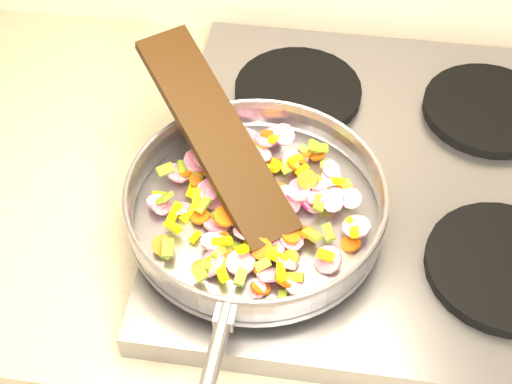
# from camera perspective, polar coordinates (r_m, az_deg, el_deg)

# --- Properties ---
(cooktop) EXTENTS (0.60, 0.60, 0.04)m
(cooktop) POSITION_cam_1_polar(r_m,az_deg,el_deg) (1.00, 10.43, 0.72)
(cooktop) COLOR #939399
(cooktop) RESTS_ON counter_top
(grate_fl) EXTENTS (0.19, 0.19, 0.02)m
(grate_fl) POSITION_cam_1_polar(r_m,az_deg,el_deg) (0.89, 1.47, -3.85)
(grate_fl) COLOR black
(grate_fl) RESTS_ON cooktop
(grate_fr) EXTENTS (0.19, 0.19, 0.02)m
(grate_fr) POSITION_cam_1_polar(r_m,az_deg,el_deg) (0.92, 19.20, -5.65)
(grate_fr) COLOR black
(grate_fr) RESTS_ON cooktop
(grate_bl) EXTENTS (0.19, 0.19, 0.02)m
(grate_bl) POSITION_cam_1_polar(r_m,az_deg,el_deg) (1.08, 3.38, 8.08)
(grate_bl) COLOR black
(grate_bl) RESTS_ON cooktop
(grate_br) EXTENTS (0.19, 0.19, 0.02)m
(grate_br) POSITION_cam_1_polar(r_m,az_deg,el_deg) (1.10, 18.10, 6.31)
(grate_br) COLOR black
(grate_br) RESTS_ON cooktop
(saute_pan) EXTENTS (0.36, 0.53, 0.05)m
(saute_pan) POSITION_cam_1_polar(r_m,az_deg,el_deg) (0.88, -0.03, -0.84)
(saute_pan) COLOR #9E9EA5
(saute_pan) RESTS_ON grate_fl
(vegetable_heap) EXTENTS (0.29, 0.28, 0.05)m
(vegetable_heap) POSITION_cam_1_polar(r_m,az_deg,el_deg) (0.89, -0.09, -0.93)
(vegetable_heap) COLOR #D75A0C
(vegetable_heap) RESTS_ON saute_pan
(wooden_spatula) EXTENTS (0.24, 0.28, 0.12)m
(wooden_spatula) POSITION_cam_1_polar(r_m,az_deg,el_deg) (0.89, -3.23, 4.67)
(wooden_spatula) COLOR black
(wooden_spatula) RESTS_ON saute_pan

